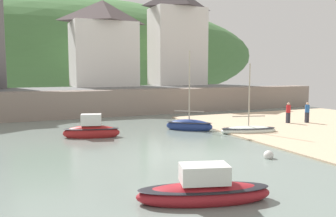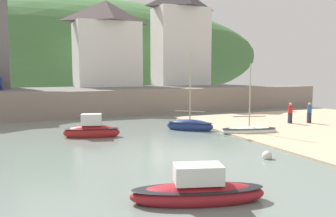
{
  "view_description": "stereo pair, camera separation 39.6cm",
  "coord_description": "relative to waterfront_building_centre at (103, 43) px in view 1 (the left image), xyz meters",
  "views": [
    {
      "loc": [
        -8.09,
        -15.58,
        4.23
      ],
      "look_at": [
        1.02,
        4.88,
        1.83
      ],
      "focal_mm": 38.08,
      "sensor_mm": 36.0,
      "label": 1
    },
    {
      "loc": [
        -7.72,
        -15.73,
        4.23
      ],
      "look_at": [
        1.02,
        4.88,
        1.83
      ],
      "focal_mm": 38.08,
      "sensor_mm": 36.0,
      "label": 2
    }
  ],
  "objects": [
    {
      "name": "quay_seawall",
      "position": [
        -1.94,
        -7.7,
        -6.01
      ],
      "size": [
        48.0,
        9.4,
        2.4
      ],
      "color": "gray",
      "rests_on": "ground"
    },
    {
      "name": "sailboat_blue_trim",
      "position": [
        1.54,
        -18.49,
        -7.03
      ],
      "size": [
        3.26,
        2.96,
        5.82
      ],
      "rotation": [
        0.0,
        0.0,
        -0.69
      ],
      "color": "navy",
      "rests_on": "ground"
    },
    {
      "name": "hillside_backdrop",
      "position": [
        -0.28,
        30.0,
        -0.11
      ],
      "size": [
        80.0,
        44.0,
        20.74
      ],
      "color": "#477640",
      "rests_on": "ground"
    },
    {
      "name": "person_near_water",
      "position": [
        9.93,
        -19.24,
        -6.38
      ],
      "size": [
        0.34,
        0.34,
        1.62
      ],
      "color": "#282833",
      "rests_on": "ground"
    },
    {
      "name": "waterfront_building_centre",
      "position": [
        0.0,
        0.0,
        0.0
      ],
      "size": [
        7.4,
        5.3,
        9.74
      ],
      "color": "white",
      "rests_on": "ground"
    },
    {
      "name": "mooring_buoy",
      "position": [
        1.27,
        -27.37,
        -7.22
      ],
      "size": [
        0.48,
        0.48,
        0.48
      ],
      "color": "silver",
      "rests_on": "ground"
    },
    {
      "name": "sailboat_white_hull",
      "position": [
        -5.41,
        -18.45,
        -6.95
      ],
      "size": [
        3.71,
        2.02,
        1.71
      ],
      "rotation": [
        0.0,
        0.0,
        -0.28
      ],
      "color": "#A31F1F",
      "rests_on": "ground"
    },
    {
      "name": "person_on_slipway",
      "position": [
        11.42,
        -19.71,
        -6.38
      ],
      "size": [
        0.34,
        0.34,
        1.62
      ],
      "color": "#282833",
      "rests_on": "ground"
    },
    {
      "name": "sailboat_far_left",
      "position": [
        4.6,
        -21.3,
        -7.14
      ],
      "size": [
        4.05,
        2.24,
        4.83
      ],
      "rotation": [
        0.0,
        0.0,
        -0.27
      ],
      "color": "white",
      "rests_on": "ground"
    },
    {
      "name": "church_with_spire",
      "position": [
        11.79,
        4.0,
        2.55
      ],
      "size": [
        3.0,
        3.0,
        14.58
      ],
      "color": "tan",
      "rests_on": "ground"
    },
    {
      "name": "waterfront_building_right",
      "position": [
        9.4,
        0.0,
        1.11
      ],
      "size": [
        6.73,
        4.61,
        11.93
      ],
      "color": "silver",
      "rests_on": "ground"
    },
    {
      "name": "fishing_boat_green",
      "position": [
        -4.42,
        -31.06,
        -7.02
      ],
      "size": [
        4.6,
        2.53,
        1.41
      ],
      "rotation": [
        0.0,
        0.0,
        -0.29
      ],
      "color": "maroon",
      "rests_on": "ground"
    }
  ]
}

